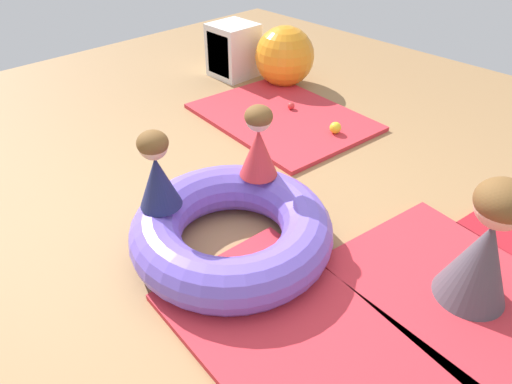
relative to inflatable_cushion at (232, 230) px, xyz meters
name	(u,v)px	position (x,y,z in m)	size (l,w,h in m)	color
ground_plane	(241,232)	(-0.08, 0.15, -0.15)	(8.00, 8.00, 0.00)	#9E7549
gym_mat_far_right	(330,368)	(0.94, -0.23, -0.13)	(1.86, 0.89, 0.04)	red
gym_mat_center_rear	(282,117)	(-1.02, 1.51, -0.13)	(1.54, 1.16, 0.04)	red
gym_mat_front	(466,297)	(1.18, 0.65, -0.13)	(1.36, 0.97, 0.04)	red
inflatable_cushion	(232,230)	(0.00, 0.00, 0.00)	(1.20, 1.20, 0.30)	#7056D1
child_in_red	(259,142)	(-0.16, 0.38, 0.38)	(0.33, 0.33, 0.47)	red
child_in_navy	(157,171)	(-0.32, -0.26, 0.38)	(0.28, 0.28, 0.48)	navy
adult_seated	(487,245)	(1.18, 0.65, 0.24)	(0.53, 0.53, 0.73)	#4C4751
play_ball_red	(291,106)	(-1.05, 1.66, -0.08)	(0.07, 0.07, 0.07)	red
play_ball_yellow	(335,128)	(-0.46, 1.58, -0.06)	(0.10, 0.10, 0.10)	yellow
exercise_ball_large	(285,56)	(-1.57, 2.11, 0.15)	(0.61, 0.61, 0.61)	orange
storage_cube	(232,51)	(-2.14, 1.89, 0.13)	(0.44, 0.44, 0.56)	silver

